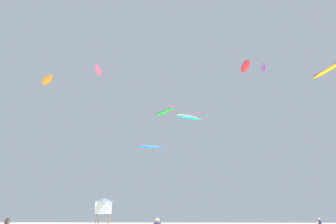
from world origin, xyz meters
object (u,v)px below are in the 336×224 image
object	(u,v)px
kite_aloft_6	(328,69)
lifeguard_tower	(104,206)
kite_aloft_1	(164,112)
kite_aloft_4	(245,66)
kite_aloft_3	(150,147)
kite_aloft_7	(98,70)
kite_aloft_0	(263,68)
kite_aloft_2	(188,117)
kite_aloft_5	(47,80)

from	to	relation	value
kite_aloft_6	lifeguard_tower	bearing A→B (deg)	147.11
kite_aloft_1	kite_aloft_4	world-z (taller)	kite_aloft_4
kite_aloft_3	kite_aloft_7	xyz separation A→B (m)	(-9.97, 0.33, 14.52)
kite_aloft_0	kite_aloft_1	xyz separation A→B (m)	(-14.33, -12.24, -11.38)
kite_aloft_2	kite_aloft_3	bearing A→B (deg)	121.21
kite_aloft_5	kite_aloft_7	distance (m)	20.47
lifeguard_tower	kite_aloft_1	world-z (taller)	kite_aloft_1
kite_aloft_3	kite_aloft_4	size ratio (longest dim) A/B	1.31
kite_aloft_0	kite_aloft_6	bearing A→B (deg)	-77.78
kite_aloft_0	kite_aloft_5	xyz separation A→B (m)	(-27.71, -10.02, -6.51)
kite_aloft_4	kite_aloft_3	bearing A→B (deg)	136.83
kite_aloft_5	kite_aloft_7	world-z (taller)	kite_aloft_7
kite_aloft_1	kite_aloft_7	bearing A→B (deg)	123.88
kite_aloft_7	kite_aloft_5	bearing A→B (deg)	-90.56
lifeguard_tower	kite_aloft_6	world-z (taller)	kite_aloft_6
kite_aloft_2	kite_aloft_6	world-z (taller)	kite_aloft_6
lifeguard_tower	kite_aloft_5	size ratio (longest dim) A/B	1.60
kite_aloft_2	kite_aloft_7	xyz separation A→B (m)	(-15.98, 10.24, 12.83)
kite_aloft_5	kite_aloft_6	distance (m)	30.32
lifeguard_tower	kite_aloft_6	distance (m)	34.28
kite_aloft_6	kite_aloft_5	bearing A→B (deg)	176.63
kite_aloft_2	lifeguard_tower	bearing A→B (deg)	146.68
kite_aloft_1	kite_aloft_2	distance (m)	10.20
kite_aloft_4	lifeguard_tower	bearing A→B (deg)	151.30
kite_aloft_1	kite_aloft_3	xyz separation A→B (m)	(-3.24, 19.35, 1.04)
lifeguard_tower	kite_aloft_2	bearing A→B (deg)	-33.32
kite_aloft_7	kite_aloft_2	bearing A→B (deg)	-32.66
lifeguard_tower	kite_aloft_1	xyz separation A→B (m)	(9.81, -17.70, 8.22)
kite_aloft_0	kite_aloft_7	world-z (taller)	kite_aloft_7
kite_aloft_1	kite_aloft_7	world-z (taller)	kite_aloft_7
lifeguard_tower	kite_aloft_0	world-z (taller)	kite_aloft_0
kite_aloft_5	kite_aloft_0	bearing A→B (deg)	19.88
kite_aloft_1	lifeguard_tower	bearing A→B (deg)	119.00
kite_aloft_0	kite_aloft_4	xyz separation A→B (m)	(-4.15, -5.49, -2.71)
lifeguard_tower	kite_aloft_2	world-z (taller)	kite_aloft_2
kite_aloft_6	kite_aloft_1	bearing A→B (deg)	-178.52
kite_aloft_2	kite_aloft_3	xyz separation A→B (m)	(-6.01, 9.91, -1.69)
kite_aloft_0	kite_aloft_1	distance (m)	22.01
kite_aloft_3	kite_aloft_6	size ratio (longest dim) A/B	0.98
lifeguard_tower	kite_aloft_7	world-z (taller)	kite_aloft_7
kite_aloft_5	kite_aloft_6	bearing A→B (deg)	-3.37
kite_aloft_2	kite_aloft_3	size ratio (longest dim) A/B	0.97
lifeguard_tower	kite_aloft_3	size ratio (longest dim) A/B	0.99
kite_aloft_0	kite_aloft_5	bearing A→B (deg)	-160.12
kite_aloft_2	kite_aloft_3	world-z (taller)	kite_aloft_2
lifeguard_tower	kite_aloft_5	distance (m)	20.58
lifeguard_tower	kite_aloft_4	distance (m)	28.36
kite_aloft_0	kite_aloft_5	distance (m)	30.18
kite_aloft_6	kite_aloft_7	xyz separation A→B (m)	(-30.10, 19.23, 10.96)
kite_aloft_1	kite_aloft_2	xyz separation A→B (m)	(2.77, 9.43, 2.73)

